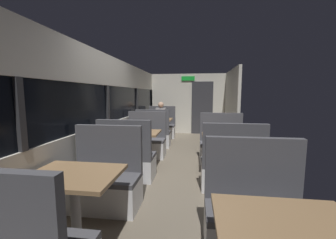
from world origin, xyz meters
The scene contains 17 objects.
ground_plane centered at (0.00, 0.00, -0.01)m, with size 3.30×9.20×0.02m, color #665B4C.
carriage_window_panel_left centered at (-1.45, 0.00, 1.11)m, with size 0.09×8.48×2.30m.
carriage_end_bulkhead centered at (0.06, 4.19, 1.14)m, with size 2.90×0.11×2.30m.
carriage_aisle_panel_right centered at (1.45, 3.00, 1.15)m, with size 0.08×2.40×2.30m, color beige.
dining_table_near_window centered at (-0.89, -2.09, 0.64)m, with size 0.90×0.70×0.74m.
bench_near_window_facing_entry centered at (-0.89, -1.39, 0.33)m, with size 0.95×0.50×1.10m.
dining_table_mid_window centered at (-0.89, 0.26, 0.64)m, with size 0.90×0.70×0.74m.
bench_mid_window_facing_end centered at (-0.89, -0.44, 0.33)m, with size 0.95×0.50×1.10m.
bench_mid_window_facing_entry centered at (-0.89, 0.96, 0.33)m, with size 0.95×0.50×1.10m.
dining_table_far_window centered at (-0.89, 2.61, 0.64)m, with size 0.90×0.70×0.74m.
bench_far_window_facing_end centered at (-0.89, 1.91, 0.33)m, with size 0.95×0.50×1.10m.
bench_far_window_facing_entry centered at (-0.89, 3.31, 0.33)m, with size 0.95×0.50×1.10m.
bench_front_aisle_facing_entry centered at (0.89, -1.99, 0.33)m, with size 0.95×0.50×1.10m.
dining_table_rear_aisle centered at (0.89, 0.06, 0.64)m, with size 0.90×0.70×0.74m.
bench_rear_aisle_facing_end centered at (0.89, -0.64, 0.33)m, with size 0.95×0.50×1.10m.
bench_rear_aisle_facing_entry centered at (0.89, 0.76, 0.33)m, with size 0.95×0.50×1.10m.
seated_passenger centered at (-0.89, 3.24, 0.54)m, with size 0.47×0.55×1.26m.
Camera 1 is at (0.31, -3.96, 1.53)m, focal length 22.38 mm.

